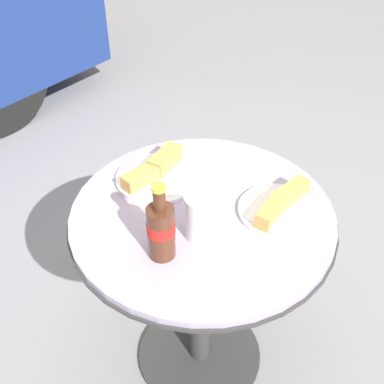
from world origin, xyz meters
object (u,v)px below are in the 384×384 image
at_px(drinking_glass, 200,218).
at_px(lunch_plate_far, 280,207).
at_px(bistro_table, 202,256).
at_px(cola_bottle_left, 161,229).
at_px(lunch_plate_near, 156,173).

distance_m(drinking_glass, lunch_plate_far, 0.24).
relative_size(bistro_table, cola_bottle_left, 3.42).
relative_size(drinking_glass, lunch_plate_far, 0.54).
bearing_deg(lunch_plate_near, drinking_glass, -113.26).
xyz_separation_m(cola_bottle_left, drinking_glass, (0.11, -0.03, -0.03)).
bearing_deg(bistro_table, cola_bottle_left, -174.31).
distance_m(lunch_plate_near, lunch_plate_far, 0.37).
bearing_deg(bistro_table, drinking_glass, -146.42).
xyz_separation_m(bistro_table, drinking_glass, (-0.07, -0.05, 0.24)).
distance_m(cola_bottle_left, lunch_plate_near, 0.31).
bearing_deg(cola_bottle_left, lunch_plate_far, -24.97).
relative_size(bistro_table, lunch_plate_near, 3.04).
relative_size(drinking_glass, lunch_plate_near, 0.51).
bearing_deg(cola_bottle_left, lunch_plate_near, 44.73).
xyz_separation_m(bistro_table, lunch_plate_near, (0.03, 0.20, 0.20)).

